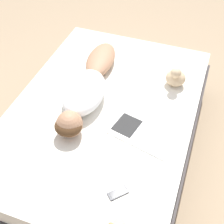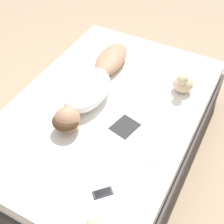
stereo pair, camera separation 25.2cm
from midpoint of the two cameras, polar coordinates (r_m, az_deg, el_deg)
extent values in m
plane|color=#9E8466|center=(3.04, -3.79, -6.56)|extent=(12.00, 12.00, 0.00)
cube|color=#383333|center=(2.89, -3.96, -4.27)|extent=(1.56, 2.25, 0.38)
cube|color=silver|center=(2.69, -4.25, -0.57)|extent=(1.50, 2.19, 0.16)
ellipsoid|color=#A37556|center=(3.03, -4.48, 9.43)|extent=(0.30, 0.55, 0.14)
ellipsoid|color=white|center=(2.63, -7.84, 3.51)|extent=(0.40, 0.58, 0.21)
ellipsoid|color=#472D19|center=(2.38, -11.02, -2.70)|extent=(0.23, 0.22, 0.11)
sphere|color=#A37556|center=(2.40, -10.78, -2.33)|extent=(0.21, 0.21, 0.21)
cube|color=white|center=(2.40, 5.33, -5.28)|extent=(0.33, 0.35, 0.01)
cube|color=white|center=(2.48, -0.17, -2.64)|extent=(0.33, 0.35, 0.01)
cube|color=black|center=(2.48, -0.17, -2.56)|extent=(0.22, 0.24, 0.00)
cylinder|color=black|center=(1.95, -2.63, -20.08)|extent=(0.06, 0.06, 0.01)
cube|color=black|center=(2.13, -2.39, -14.79)|extent=(0.14, 0.14, 0.01)
cube|color=black|center=(2.13, -2.39, -14.72)|extent=(0.11, 0.12, 0.00)
ellipsoid|color=#D1B289|center=(2.83, 9.07, 6.05)|extent=(0.18, 0.16, 0.15)
sphere|color=#D1B289|center=(2.72, 9.01, 6.95)|extent=(0.09, 0.09, 0.09)
camera|label=1|loc=(0.13, -92.87, -2.96)|focal=50.00mm
camera|label=2|loc=(0.13, 87.13, 2.96)|focal=50.00mm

